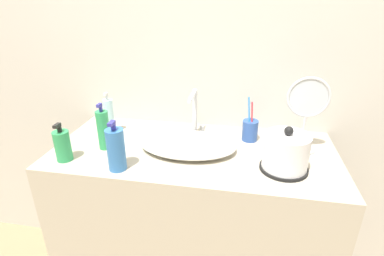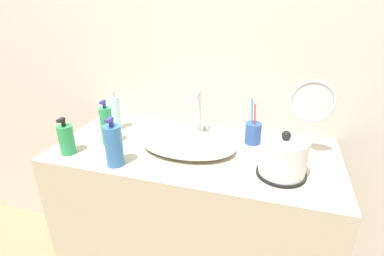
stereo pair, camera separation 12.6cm
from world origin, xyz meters
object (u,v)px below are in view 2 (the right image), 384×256
object	(u,v)px
toothbrush_cup	(253,133)
lotion_bottle	(107,126)
faucet	(199,110)
shampoo_bottle	(114,145)
mouthwash_bottle	(116,113)
electric_kettle	(283,159)
vanity_mirror	(310,116)
hand_cream_bottle	(66,139)

from	to	relation	value
toothbrush_cup	lotion_bottle	bearing A→B (deg)	-162.80
faucet	lotion_bottle	distance (m)	0.42
shampoo_bottle	mouthwash_bottle	bearing A→B (deg)	118.52
electric_kettle	mouthwash_bottle	size ratio (longest dim) A/B	0.90
faucet	vanity_mirror	xyz separation A→B (m)	(0.48, -0.07, 0.05)
lotion_bottle	electric_kettle	bearing A→B (deg)	-3.39
electric_kettle	mouthwash_bottle	bearing A→B (deg)	165.91
toothbrush_cup	vanity_mirror	size ratio (longest dim) A/B	0.64
mouthwash_bottle	lotion_bottle	bearing A→B (deg)	-73.91
faucet	toothbrush_cup	world-z (taller)	faucet
electric_kettle	hand_cream_bottle	world-z (taller)	electric_kettle
faucet	electric_kettle	distance (m)	0.47
lotion_bottle	vanity_mirror	size ratio (longest dim) A/B	0.64
faucet	mouthwash_bottle	distance (m)	0.41
faucet	mouthwash_bottle	xyz separation A→B (m)	(-0.41, -0.05, -0.04)
lotion_bottle	hand_cream_bottle	world-z (taller)	lotion_bottle
toothbrush_cup	mouthwash_bottle	world-z (taller)	toothbrush_cup
shampoo_bottle	lotion_bottle	bearing A→B (deg)	128.73
toothbrush_cup	hand_cream_bottle	size ratio (longest dim) A/B	1.28
electric_kettle	toothbrush_cup	size ratio (longest dim) A/B	0.88
shampoo_bottle	toothbrush_cup	bearing A→B (deg)	34.74
toothbrush_cup	lotion_bottle	world-z (taller)	same
electric_kettle	lotion_bottle	bearing A→B (deg)	176.61
vanity_mirror	electric_kettle	bearing A→B (deg)	-115.58
faucet	shampoo_bottle	world-z (taller)	faucet
toothbrush_cup	mouthwash_bottle	bearing A→B (deg)	-176.84
toothbrush_cup	lotion_bottle	distance (m)	0.65
mouthwash_bottle	vanity_mirror	distance (m)	0.89
lotion_bottle	mouthwash_bottle	bearing A→B (deg)	106.09
electric_kettle	hand_cream_bottle	size ratio (longest dim) A/B	1.13
toothbrush_cup	vanity_mirror	xyz separation A→B (m)	(0.22, -0.05, 0.13)
mouthwash_bottle	hand_cream_bottle	xyz separation A→B (m)	(-0.07, -0.28, -0.02)
hand_cream_bottle	vanity_mirror	world-z (taller)	vanity_mirror
shampoo_bottle	hand_cream_bottle	size ratio (longest dim) A/B	1.25
lotion_bottle	vanity_mirror	bearing A→B (deg)	9.40
lotion_bottle	hand_cream_bottle	size ratio (longest dim) A/B	1.28
toothbrush_cup	mouthwash_bottle	xyz separation A→B (m)	(-0.66, -0.04, 0.04)
faucet	hand_cream_bottle	distance (m)	0.59
shampoo_bottle	faucet	bearing A→B (deg)	56.48
toothbrush_cup	shampoo_bottle	size ratio (longest dim) A/B	1.03
faucet	hand_cream_bottle	bearing A→B (deg)	-145.11
lotion_bottle	toothbrush_cup	bearing A→B (deg)	17.20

